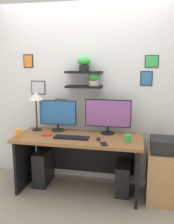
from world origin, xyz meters
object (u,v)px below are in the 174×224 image
object	(u,v)px
monitor_right	(108,115)
computer_tower_left	(44,167)
coffee_mug	(128,138)
scissors_tray	(47,135)
desk_lamp	(36,99)
printer	(167,145)
computer_mouse	(98,139)
cell_phone	(104,144)
water_cup	(18,133)
desk	(80,150)
drawer_cabinet	(165,176)
monitor_left	(58,114)
computer_tower_right	(123,178)
keyboard	(71,137)

from	to	relation	value
monitor_right	computer_tower_left	xyz separation A→B (m)	(-0.89, -0.12, -0.77)
coffee_mug	scissors_tray	xyz separation A→B (m)	(-1.04, 0.05, -0.03)
desk_lamp	printer	distance (m)	1.82
computer_mouse	cell_phone	bearing A→B (deg)	-59.76
water_cup	scissors_tray	bearing A→B (deg)	22.11
desk	monitor_right	world-z (taller)	monitor_right
cell_phone	drawer_cabinet	xyz separation A→B (m)	(0.73, 0.26, -0.45)
cell_phone	desk	bearing A→B (deg)	122.73
monitor_left	monitor_right	distance (m)	0.70
coffee_mug	computer_tower_right	bearing A→B (deg)	106.11
keyboard	computer_tower_left	distance (m)	0.72
desk	water_cup	distance (m)	0.83
monitor_right	keyboard	world-z (taller)	monitor_right
desk_lamp	printer	bearing A→B (deg)	-5.51
drawer_cabinet	printer	bearing A→B (deg)	-90.00
computer_tower_left	desk	bearing A→B (deg)	-4.19
keyboard	computer_tower_left	size ratio (longest dim) A/B	0.93
desk_lamp	computer_tower_left	bearing A→B (deg)	-36.36
desk_lamp	scissors_tray	size ratio (longest dim) A/B	4.55
desk	monitor_right	xyz separation A→B (m)	(0.35, 0.16, 0.46)
monitor_left	computer_tower_right	bearing A→B (deg)	-9.02
computer_mouse	computer_tower_left	world-z (taller)	computer_mouse
desk_lamp	scissors_tray	bearing A→B (deg)	-44.10
scissors_tray	keyboard	bearing A→B (deg)	-6.84
monitor_right	desk	bearing A→B (deg)	-155.02
cell_phone	monitor_left	bearing A→B (deg)	129.42
desk	computer_tower_left	xyz separation A→B (m)	(-0.54, 0.04, -0.30)
computer_mouse	scissors_tray	bearing A→B (deg)	176.59
monitor_left	desk_lamp	size ratio (longest dim) A/B	0.96
desk_lamp	drawer_cabinet	size ratio (longest dim) A/B	0.88
computer_tower_left	computer_tower_right	xyz separation A→B (m)	(1.12, -0.02, -0.04)
monitor_left	scissors_tray	size ratio (longest dim) A/B	4.36
monitor_left	water_cup	distance (m)	0.59
keyboard	printer	distance (m)	1.17
cell_phone	computer_tower_right	xyz separation A→B (m)	(0.22, 0.32, -0.56)
monitor_right	computer_mouse	distance (m)	0.40
keyboard	computer_tower_right	bearing A→B (deg)	13.82
computer_mouse	computer_tower_right	world-z (taller)	computer_mouse
desk_lamp	computer_tower_right	bearing A→B (deg)	-4.95
monitor_right	cell_phone	xyz separation A→B (m)	(0.02, -0.47, -0.25)
water_cup	monitor_left	bearing A→B (deg)	45.22
coffee_mug	drawer_cabinet	xyz separation A→B (m)	(0.46, 0.10, -0.49)
scissors_tray	computer_mouse	bearing A→B (deg)	-3.41
computer_mouse	water_cup	distance (m)	1.03
water_cup	cell_phone	bearing A→B (deg)	-3.32
keyboard	printer	xyz separation A→B (m)	(1.17, 0.10, -0.06)
computer_mouse	desk_lamp	xyz separation A→B (m)	(-0.92, 0.27, 0.43)
scissors_tray	drawer_cabinet	world-z (taller)	scissors_tray
drawer_cabinet	printer	world-z (taller)	printer
coffee_mug	desk_lamp	bearing A→B (deg)	167.95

